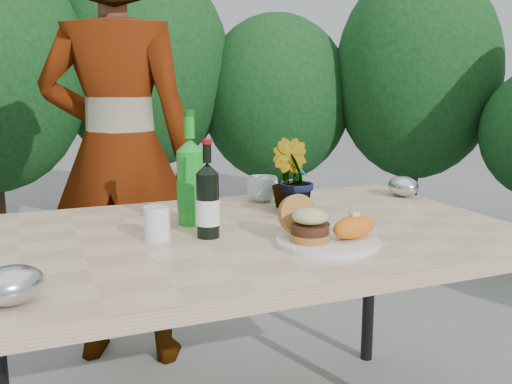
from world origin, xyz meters
name	(u,v)px	position (x,y,z in m)	size (l,w,h in m)	color
patio_table	(246,249)	(0.00, 0.00, 0.69)	(1.60, 1.00, 0.75)	#CFAF8A
shrub_hedge	(182,84)	(0.25, 1.62, 1.17)	(6.92, 5.17, 2.11)	#382316
dinner_plate	(328,241)	(0.15, -0.22, 0.76)	(0.28, 0.28, 0.01)	white
burger_stack	(307,223)	(0.10, -0.20, 0.81)	(0.11, 0.16, 0.11)	#B7722D
sweet_potato	(354,227)	(0.22, -0.24, 0.80)	(0.15, 0.08, 0.06)	orange
grilled_veg	(317,226)	(0.17, -0.13, 0.78)	(0.08, 0.05, 0.03)	olive
wine_bottle	(208,202)	(-0.13, -0.03, 0.85)	(0.07, 0.07, 0.28)	black
sparkling_water	(191,183)	(-0.13, 0.14, 0.88)	(0.08, 0.08, 0.35)	green
plastic_cup	(157,223)	(-0.27, -0.01, 0.80)	(0.07, 0.07, 0.10)	white
seedling_left	(295,182)	(0.25, 0.18, 0.85)	(0.10, 0.07, 0.20)	#29551D
seedling_mid	(293,178)	(0.21, 0.12, 0.88)	(0.14, 0.11, 0.25)	#2C5B1F
seedling_right	(287,180)	(0.25, 0.24, 0.85)	(0.11, 0.11, 0.19)	#27521C
blue_bowl	(262,189)	(0.21, 0.37, 0.80)	(0.12, 0.12, 0.09)	silver
foil_packet_left	(12,285)	(-0.63, -0.36, 0.79)	(0.13, 0.11, 0.08)	#AFB1B6
foil_packet_right	(403,186)	(0.74, 0.25, 0.79)	(0.13, 0.11, 0.08)	#AEB0B5
person	(119,154)	(-0.23, 0.85, 0.89)	(0.65, 0.43, 1.78)	#9F6E4F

